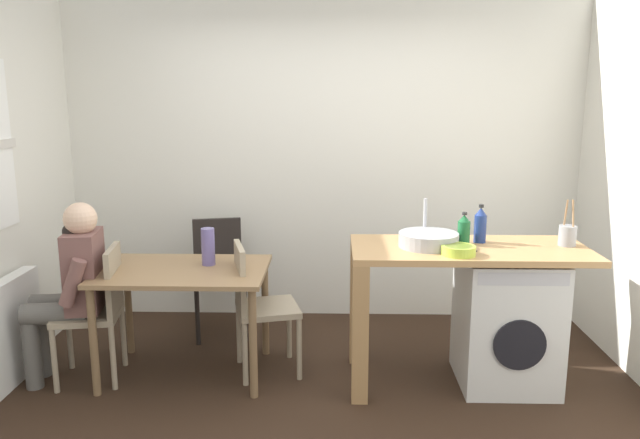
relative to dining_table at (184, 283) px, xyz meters
name	(u,v)px	position (x,y,z in m)	size (l,w,h in m)	color
ground_plane	(317,413)	(0.90, -0.52, -0.64)	(5.46, 5.46, 0.00)	black
wall_back	(323,158)	(0.90, 1.23, 0.71)	(4.60, 0.10, 2.70)	silver
radiator	(5,335)	(-1.12, -0.22, -0.29)	(0.10, 0.80, 0.70)	white
dining_table	(184,283)	(0.00, 0.00, 0.00)	(1.10, 0.76, 0.74)	olive
chair_person_seat	(99,306)	(-0.55, -0.09, -0.14)	(0.46, 0.46, 0.90)	gray
chair_opposite	(257,301)	(0.48, 0.03, -0.14)	(0.49, 0.49, 0.90)	gray
chair_spare_by_wall	(219,270)	(0.08, 0.77, -0.14)	(0.48, 0.48, 0.90)	black
seated_person	(71,283)	(-0.71, -0.11, 0.03)	(0.53, 0.53, 1.20)	#595651
kitchen_counter	(435,271)	(1.65, -0.07, 0.12)	(1.50, 0.68, 0.92)	tan
washing_machine	(506,320)	(2.12, -0.08, -0.21)	(0.60, 0.61, 0.86)	silver
sink_basin	(428,240)	(1.60, -0.07, 0.32)	(0.38, 0.38, 0.09)	#9EA0A5
tap	(425,219)	(1.60, 0.11, 0.42)	(0.02, 0.02, 0.28)	#B2B2B7
bottle_tall_green	(464,230)	(1.83, -0.01, 0.37)	(0.08, 0.08, 0.21)	#19592D
bottle_squat_brown	(480,225)	(1.95, 0.05, 0.39)	(0.08, 0.08, 0.25)	navy
mixing_bowl	(458,250)	(1.75, -0.27, 0.31)	(0.21, 0.21, 0.06)	#A8C63D
utensil_crock	(567,235)	(2.49, -0.02, 0.35)	(0.11, 0.11, 0.30)	gray
vase	(208,247)	(0.15, 0.10, 0.22)	(0.09, 0.09, 0.25)	slate
scissors	(465,250)	(1.81, -0.17, 0.28)	(0.15, 0.06, 0.01)	#B2B2B7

